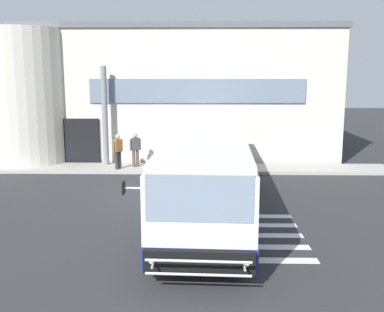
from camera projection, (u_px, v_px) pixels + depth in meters
ground_plane at (170, 197)px, 17.39m from camera, size 80.00×90.00×0.02m
bay_paint_stripes at (228, 235)px, 13.22m from camera, size 4.40×3.96×0.01m
terminal_building at (171, 91)px, 28.09m from camera, size 18.61×13.80×7.17m
boarding_curb at (176, 168)px, 22.10m from camera, size 20.81×2.00×0.15m
entry_support_column at (105, 116)px, 22.31m from camera, size 0.28×0.28×4.87m
bus_main_foreground at (207, 171)px, 15.58m from camera, size 3.51×12.47×2.70m
passenger_near_column at (118, 150)px, 21.49m from camera, size 0.41×0.48×1.68m
passenger_by_doorway at (135, 148)px, 22.00m from camera, size 0.50×0.40×1.68m
safety_bollard_yellow at (235, 166)px, 20.79m from camera, size 0.18×0.18×0.90m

